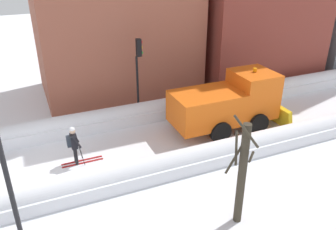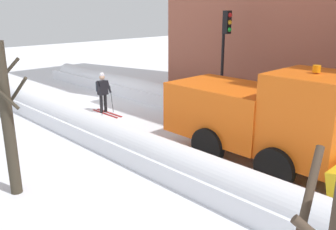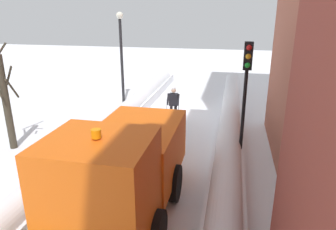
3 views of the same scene
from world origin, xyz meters
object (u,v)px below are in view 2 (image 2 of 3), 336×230
object	(u,v)px
plow_truck	(264,116)
bare_tree_near	(7,117)
traffic_light_pole	(225,44)
skier	(103,91)

from	to	relation	value
plow_truck	bare_tree_near	xyz separation A→B (m)	(5.99, -3.35, 0.51)
plow_truck	traffic_light_pole	distance (m)	5.09
plow_truck	skier	xyz separation A→B (m)	(0.21, -7.88, -0.48)
skier	plow_truck	bearing A→B (deg)	91.55
plow_truck	skier	bearing A→B (deg)	-88.45
traffic_light_pole	bare_tree_near	distance (m)	9.10
skier	bare_tree_near	size ratio (longest dim) A/B	0.43
plow_truck	bare_tree_near	distance (m)	6.89
traffic_light_pole	bare_tree_near	size ratio (longest dim) A/B	1.05
skier	traffic_light_pole	world-z (taller)	traffic_light_pole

